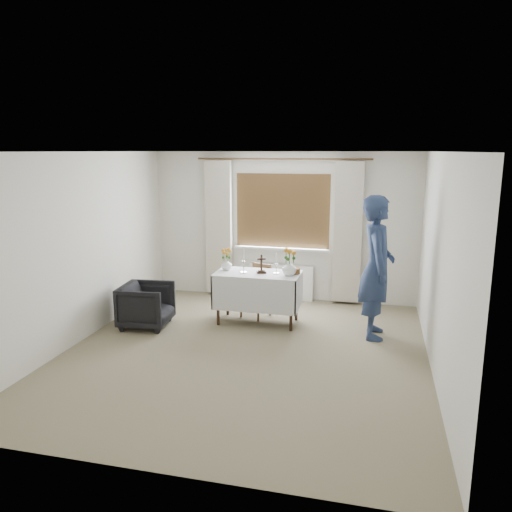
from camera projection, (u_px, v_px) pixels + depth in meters
The scene contains 12 objects.
ground at pixel (245, 353), 6.33m from camera, with size 5.00×5.00×0.00m, color gray.
altar_table at pixel (258, 298), 7.36m from camera, with size 1.24×0.64×0.76m, color white.
wooden_chair at pixel (256, 291), 7.63m from camera, with size 0.38×0.38×0.82m, color #53361C, non-canonical shape.
armchair at pixel (146, 305), 7.22m from camera, with size 0.68×0.70×0.64m, color black.
person at pixel (377, 267), 6.71m from camera, with size 0.71×0.47×1.94m, color navy.
radiator at pixel (281, 282), 8.57m from camera, with size 1.10×0.10×0.60m, color white.
wooden_cross at pixel (261, 264), 7.24m from camera, with size 0.13×0.09×0.28m, color black, non-canonical shape.
candlestick_left at pixel (244, 261), 7.26m from camera, with size 0.10×0.10×0.36m, color silver, non-canonical shape.
candlestick_right at pixel (276, 263), 7.21m from camera, with size 0.09×0.09×0.30m, color silver, non-canonical shape.
flower_vase_left at pixel (227, 264), 7.45m from camera, with size 0.16×0.16×0.17m, color white.
flower_vase_right at pixel (289, 268), 7.12m from camera, with size 0.21×0.21×0.22m, color white.
wicker_basket at pixel (292, 270), 7.25m from camera, with size 0.22×0.22×0.09m, color brown.
Camera 1 is at (1.54, -5.73, 2.51)m, focal length 35.00 mm.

